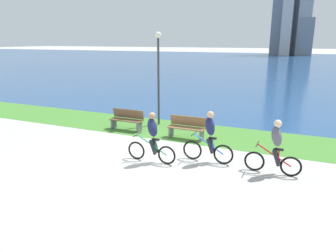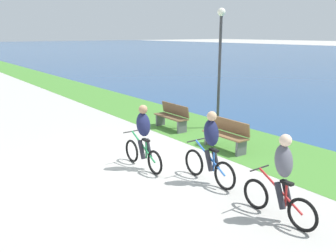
{
  "view_description": "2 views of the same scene",
  "coord_description": "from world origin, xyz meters",
  "px_view_note": "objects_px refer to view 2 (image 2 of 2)",
  "views": [
    {
      "loc": [
        4.9,
        -8.82,
        3.83
      ],
      "look_at": [
        0.8,
        0.4,
        1.06
      ],
      "focal_mm": 33.67,
      "sensor_mm": 36.0,
      "label": 1
    },
    {
      "loc": [
        7.89,
        -4.86,
        3.35
      ],
      "look_at": [
        0.64,
        0.41,
        1.03
      ],
      "focal_mm": 38.42,
      "sensor_mm": 36.0,
      "label": 2
    }
  ],
  "objects_px": {
    "cyclist_trailing": "(210,148)",
    "bench_near_path": "(226,135)",
    "cyclist_lead": "(143,137)",
    "bench_far_along_path": "(172,117)",
    "lamppost_tall": "(220,52)",
    "cyclist_distant_rear": "(282,178)"
  },
  "relations": [
    {
      "from": "cyclist_lead",
      "to": "lamppost_tall",
      "type": "height_order",
      "value": "lamppost_tall"
    },
    {
      "from": "lamppost_tall",
      "to": "cyclist_trailing",
      "type": "bearing_deg",
      "value": -45.73
    },
    {
      "from": "cyclist_lead",
      "to": "bench_far_along_path",
      "type": "bearing_deg",
      "value": 132.87
    },
    {
      "from": "cyclist_distant_rear",
      "to": "lamppost_tall",
      "type": "height_order",
      "value": "lamppost_tall"
    },
    {
      "from": "cyclist_trailing",
      "to": "bench_far_along_path",
      "type": "height_order",
      "value": "cyclist_trailing"
    },
    {
      "from": "cyclist_distant_rear",
      "to": "lamppost_tall",
      "type": "xyz_separation_m",
      "value": [
        -5.53,
        3.73,
        1.88
      ]
    },
    {
      "from": "cyclist_lead",
      "to": "bench_far_along_path",
      "type": "xyz_separation_m",
      "value": [
        -2.72,
        2.93,
        -0.38
      ]
    },
    {
      "from": "cyclist_trailing",
      "to": "cyclist_distant_rear",
      "type": "height_order",
      "value": "cyclist_trailing"
    },
    {
      "from": "cyclist_lead",
      "to": "cyclist_distant_rear",
      "type": "xyz_separation_m",
      "value": [
        3.68,
        0.61,
        -0.0
      ]
    },
    {
      "from": "lamppost_tall",
      "to": "cyclist_distant_rear",
      "type": "bearing_deg",
      "value": -33.99
    },
    {
      "from": "bench_near_path",
      "to": "lamppost_tall",
      "type": "distance_m",
      "value": 3.37
    },
    {
      "from": "cyclist_trailing",
      "to": "lamppost_tall",
      "type": "bearing_deg",
      "value": 134.27
    },
    {
      "from": "cyclist_trailing",
      "to": "bench_far_along_path",
      "type": "xyz_separation_m",
      "value": [
        -4.38,
        2.18,
        -0.39
      ]
    },
    {
      "from": "cyclist_trailing",
      "to": "bench_near_path",
      "type": "bearing_deg",
      "value": 126.64
    },
    {
      "from": "cyclist_lead",
      "to": "lamppost_tall",
      "type": "relative_size",
      "value": 0.41
    },
    {
      "from": "cyclist_distant_rear",
      "to": "bench_far_along_path",
      "type": "relative_size",
      "value": 1.1
    },
    {
      "from": "cyclist_trailing",
      "to": "cyclist_distant_rear",
      "type": "bearing_deg",
      "value": -3.65
    },
    {
      "from": "bench_near_path",
      "to": "bench_far_along_path",
      "type": "height_order",
      "value": "same"
    },
    {
      "from": "cyclist_distant_rear",
      "to": "bench_near_path",
      "type": "xyz_separation_m",
      "value": [
        -3.56,
        2.19,
        -0.38
      ]
    },
    {
      "from": "cyclist_trailing",
      "to": "bench_near_path",
      "type": "relative_size",
      "value": 1.13
    },
    {
      "from": "bench_near_path",
      "to": "lamppost_tall",
      "type": "relative_size",
      "value": 0.36
    },
    {
      "from": "cyclist_lead",
      "to": "bench_far_along_path",
      "type": "height_order",
      "value": "cyclist_lead"
    }
  ]
}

